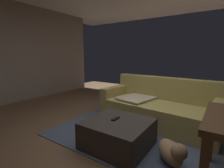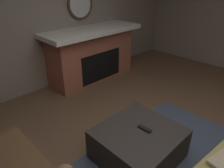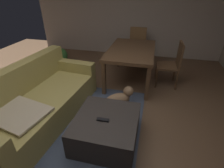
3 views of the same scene
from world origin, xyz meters
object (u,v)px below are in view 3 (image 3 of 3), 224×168
object	(u,v)px
potted_plant	(61,56)
ottoman_coffee_table	(106,129)
tv_remote	(103,120)
dining_table	(131,52)
couch	(37,102)
dining_chair_south	(173,62)
dining_chair_east	(137,43)
small_dog	(119,98)

from	to	relation	value
potted_plant	ottoman_coffee_table	bearing A→B (deg)	-140.24
tv_remote	dining_table	world-z (taller)	dining_table
couch	tv_remote	distance (m)	1.17
dining_chair_south	dining_chair_east	size ratio (longest dim) A/B	1.00
ottoman_coffee_table	small_dog	world-z (taller)	ottoman_coffee_table
small_dog	tv_remote	bearing A→B (deg)	176.35
dining_table	dining_chair_south	world-z (taller)	dining_chair_south
couch	potted_plant	xyz separation A→B (m)	(2.06, 0.70, -0.06)
ottoman_coffee_table	potted_plant	xyz separation A→B (m)	(2.25, 1.87, 0.06)
potted_plant	small_dog	bearing A→B (deg)	-128.20
potted_plant	dining_chair_south	bearing A→B (deg)	-98.63
couch	dining_chair_south	bearing A→B (deg)	-51.94
tv_remote	potted_plant	size ratio (longest dim) A/B	0.34
dining_table	potted_plant	world-z (taller)	dining_table
couch	ottoman_coffee_table	size ratio (longest dim) A/B	2.56
tv_remote	potted_plant	bearing A→B (deg)	37.03
ottoman_coffee_table	tv_remote	bearing A→B (deg)	155.71
tv_remote	ottoman_coffee_table	bearing A→B (deg)	-25.86
couch	small_dog	size ratio (longest dim) A/B	4.36
tv_remote	dining_chair_east	size ratio (longest dim) A/B	0.17
dining_table	small_dog	xyz separation A→B (m)	(-1.06, 0.03, -0.47)
dining_table	small_dog	size ratio (longest dim) A/B	3.00
dining_chair_east	small_dog	distance (m)	2.25
dining_chair_east	dining_chair_south	bearing A→B (deg)	-143.27
potted_plant	small_dog	distance (m)	2.41
ottoman_coffee_table	potted_plant	bearing A→B (deg)	39.76
dining_chair_east	small_dog	world-z (taller)	dining_chair_east
dining_table	small_dog	bearing A→B (deg)	178.15
ottoman_coffee_table	dining_chair_south	world-z (taller)	dining_chair_south
dining_table	dining_chair_east	distance (m)	1.17
small_dog	couch	bearing A→B (deg)	115.56
ottoman_coffee_table	small_dog	bearing A→B (deg)	-1.89
small_dog	dining_table	bearing A→B (deg)	-1.85
tv_remote	dining_chair_south	bearing A→B (deg)	-28.36
dining_chair_south	dining_chair_east	bearing A→B (deg)	36.73
couch	dining_chair_south	xyz separation A→B (m)	(1.64, -2.09, 0.22)
tv_remote	dining_chair_east	xyz separation A→B (m)	(3.04, -0.09, 0.12)
dining_chair_south	potted_plant	distance (m)	2.84
couch	tv_remote	bearing A→B (deg)	-102.21
dining_chair_east	small_dog	xyz separation A→B (m)	(-2.22, 0.04, -0.33)
couch	dining_chair_south	size ratio (longest dim) A/B	2.39
dining_chair_south	couch	bearing A→B (deg)	128.06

